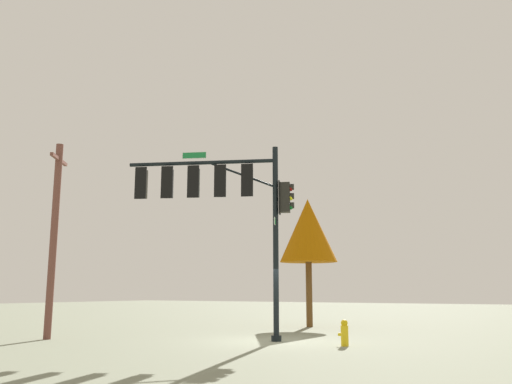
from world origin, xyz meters
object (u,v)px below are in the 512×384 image
fire_hydrant (344,333)px  signal_pole_assembly (221,195)px  utility_pole (54,235)px  tree_near (308,231)px

fire_hydrant → signal_pole_assembly: bearing=5.1°
signal_pole_assembly → utility_pole: 6.50m
fire_hydrant → tree_near: (4.94, -7.87, 4.29)m
fire_hydrant → tree_near: tree_near is taller
signal_pole_assembly → utility_pole: bearing=26.3°
utility_pole → signal_pole_assembly: bearing=-153.7°
utility_pole → fire_hydrant: (-10.22, -3.21, -3.39)m
utility_pole → fire_hydrant: 11.24m
tree_near → signal_pole_assembly: bearing=92.7°
signal_pole_assembly → tree_near: size_ratio=1.11×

